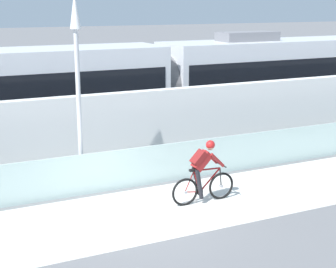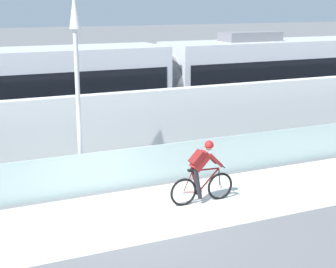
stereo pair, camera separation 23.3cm
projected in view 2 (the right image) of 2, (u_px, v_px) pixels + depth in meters
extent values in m
plane|color=slate|center=(130.00, 215.00, 12.63)|extent=(200.00, 200.00, 0.00)
cube|color=silver|center=(130.00, 215.00, 12.63)|extent=(32.00, 3.20, 0.01)
cube|color=#ADC6C1|center=(105.00, 171.00, 14.13)|extent=(32.00, 0.05, 1.11)
cube|color=silver|center=(85.00, 134.00, 15.56)|extent=(32.00, 0.36, 2.33)
cube|color=#595654|center=(66.00, 151.00, 18.03)|extent=(32.00, 0.08, 0.01)
cube|color=#595654|center=(56.00, 142.00, 19.29)|extent=(32.00, 0.08, 0.01)
cube|color=silver|center=(6.00, 97.00, 17.49)|extent=(11.00, 2.50, 3.10)
cube|color=black|center=(6.00, 86.00, 17.41)|extent=(10.56, 2.54, 1.04)
cube|color=#4C4C51|center=(9.00, 137.00, 17.82)|extent=(10.78, 2.53, 0.28)
cube|color=#232326|center=(109.00, 131.00, 19.31)|extent=(1.40, 1.88, 0.20)
cylinder|color=black|center=(115.00, 137.00, 18.69)|extent=(0.60, 0.10, 0.60)
cylinder|color=black|center=(103.00, 129.00, 19.95)|extent=(0.60, 0.10, 0.60)
cube|color=silver|center=(288.00, 77.00, 22.20)|extent=(11.00, 2.50, 3.10)
cube|color=black|center=(289.00, 69.00, 22.11)|extent=(10.56, 2.54, 1.04)
cube|color=#4C4C51|center=(287.00, 109.00, 22.53)|extent=(10.78, 2.53, 0.28)
cube|color=slate|center=(250.00, 36.00, 20.97)|extent=(2.40, 1.10, 0.36)
cube|color=#232326|center=(215.00, 120.00, 21.13)|extent=(1.40, 1.88, 0.20)
cylinder|color=black|center=(224.00, 125.00, 20.51)|extent=(0.60, 0.10, 0.60)
cylinder|color=black|center=(206.00, 118.00, 21.78)|extent=(0.60, 0.10, 0.60)
cylinder|color=#59595B|center=(164.00, 86.00, 19.85)|extent=(0.60, 2.30, 2.30)
torus|color=black|center=(220.00, 186.00, 13.56)|extent=(0.72, 0.06, 0.72)
cylinder|color=#99999E|center=(220.00, 186.00, 13.56)|extent=(0.07, 0.10, 0.07)
torus|color=black|center=(183.00, 192.00, 13.13)|extent=(0.72, 0.06, 0.72)
cylinder|color=#99999E|center=(183.00, 192.00, 13.13)|extent=(0.07, 0.10, 0.07)
cylinder|color=maroon|center=(209.00, 180.00, 13.37)|extent=(0.60, 0.04, 0.58)
cylinder|color=maroon|center=(196.00, 182.00, 13.21)|extent=(0.22, 0.04, 0.59)
cylinder|color=maroon|center=(206.00, 170.00, 13.26)|extent=(0.76, 0.04, 0.07)
cylinder|color=maroon|center=(191.00, 192.00, 13.22)|extent=(0.43, 0.03, 0.09)
cylinder|color=maroon|center=(188.00, 182.00, 13.11)|extent=(0.27, 0.02, 0.53)
cylinder|color=black|center=(219.00, 177.00, 13.49)|extent=(0.08, 0.03, 0.49)
cube|color=black|center=(192.00, 170.00, 13.10)|extent=(0.24, 0.10, 0.05)
cylinder|color=black|center=(219.00, 164.00, 13.39)|extent=(0.03, 0.58, 0.03)
cylinder|color=#262628|center=(199.00, 192.00, 13.32)|extent=(0.18, 0.02, 0.18)
cube|color=maroon|center=(200.00, 161.00, 13.14)|extent=(0.50, 0.28, 0.51)
cube|color=maroon|center=(197.00, 158.00, 13.08)|extent=(0.38, 0.30, 0.38)
sphere|color=beige|center=(209.00, 146.00, 13.15)|extent=(0.20, 0.20, 0.20)
sphere|color=red|center=(209.00, 145.00, 13.14)|extent=(0.23, 0.23, 0.23)
cylinder|color=maroon|center=(216.00, 160.00, 13.14)|extent=(0.41, 0.08, 0.41)
cylinder|color=maroon|center=(210.00, 157.00, 13.42)|extent=(0.41, 0.08, 0.41)
cylinder|color=black|center=(198.00, 184.00, 13.15)|extent=(0.25, 0.11, 0.79)
cylinder|color=black|center=(195.00, 177.00, 13.27)|extent=(0.25, 0.11, 0.52)
cylinder|color=gray|center=(82.00, 187.00, 14.26)|extent=(0.24, 0.24, 0.20)
cylinder|color=silver|center=(78.00, 111.00, 13.76)|extent=(0.12, 0.12, 4.20)
cone|color=white|center=(74.00, 10.00, 13.14)|extent=(0.28, 0.28, 0.90)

